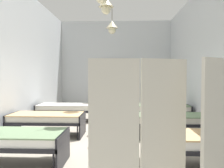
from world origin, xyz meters
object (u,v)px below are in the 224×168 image
bed_left_row_1 (47,119)px  bed_right_row_1 (173,120)px  bed_right_row_2 (160,109)px  privacy_screen (164,161)px  bed_left_row_2 (65,108)px  nurse_near_aisle (108,114)px  potted_plant (115,93)px  bed_right_row_0 (199,142)px  nurse_mid_aisle (112,121)px  bed_left_row_0 (11,139)px

bed_left_row_1 → bed_right_row_1: bearing=0.0°
bed_right_row_2 → privacy_screen: size_ratio=1.12×
bed_left_row_2 → nurse_near_aisle: nurse_near_aisle is taller
bed_left_row_2 → privacy_screen: size_ratio=1.12×
potted_plant → bed_right_row_1: bearing=-70.0°
bed_right_row_0 → privacy_screen: privacy_screen is taller
nurse_near_aisle → bed_right_row_0: bearing=-21.6°
privacy_screen → potted_plant: bearing=74.0°
bed_right_row_2 → nurse_mid_aisle: bearing=-120.8°
nurse_near_aisle → nurse_mid_aisle: 0.94m
bed_left_row_0 → potted_plant: potted_plant is taller
nurse_near_aisle → potted_plant: 4.19m
bed_left_row_0 → bed_left_row_2: size_ratio=1.00×
bed_left_row_2 → potted_plant: potted_plant is taller
bed_right_row_0 → nurse_near_aisle: 2.75m
bed_right_row_1 → privacy_screen: size_ratio=1.12×
bed_left_row_2 → nurse_mid_aisle: bearing=-55.9°
bed_right_row_0 → bed_left_row_0: bearing=180.0°
nurse_near_aisle → bed_left_row_1: bearing=-139.5°
bed_right_row_2 → potted_plant: (-1.62, 2.56, 0.34)m
bed_right_row_0 → bed_left_row_2: bearing=130.6°
bed_left_row_0 → bed_left_row_1: same height
nurse_near_aisle → nurse_mid_aisle: size_ratio=1.00×
bed_right_row_1 → bed_right_row_2: bearing=90.0°
privacy_screen → bed_left_row_0: bearing=119.1°
bed_left_row_0 → bed_right_row_0: (3.25, 0.00, 0.00)m
nurse_near_aisle → nurse_mid_aisle: (0.16, -0.93, 0.00)m
bed_left_row_2 → nurse_near_aisle: (1.57, -1.63, 0.09)m
bed_right_row_1 → nurse_near_aisle: nurse_near_aisle is taller
bed_left_row_2 → privacy_screen: (2.30, -5.75, 0.41)m
bed_left_row_0 → nurse_mid_aisle: bearing=35.8°
bed_left_row_1 → privacy_screen: bearing=-59.1°
bed_right_row_0 → bed_left_row_1: size_ratio=1.00×
bed_right_row_0 → potted_plant: (-1.62, 6.36, 0.34)m
bed_left_row_0 → nurse_near_aisle: 2.68m
bed_left_row_0 → potted_plant: 6.57m
bed_left_row_0 → privacy_screen: (2.30, -1.95, 0.41)m
bed_left_row_1 → potted_plant: potted_plant is taller
bed_right_row_0 → nurse_mid_aisle: (-1.52, 1.25, 0.09)m
bed_right_row_1 → potted_plant: bearing=110.0°
nurse_mid_aisle → privacy_screen: size_ratio=0.87×
bed_left_row_2 → nurse_mid_aisle: size_ratio=1.28×
potted_plant → privacy_screen: size_ratio=0.83×
bed_left_row_0 → bed_right_row_2: (3.25, 3.80, 0.00)m
bed_left_row_0 → bed_right_row_0: 3.25m
bed_right_row_0 → nurse_near_aisle: nurse_near_aisle is taller
bed_right_row_2 → privacy_screen: privacy_screen is taller
bed_right_row_1 → bed_right_row_0: bearing=-90.0°
nurse_mid_aisle → privacy_screen: (0.57, -3.20, 0.32)m
bed_left_row_0 → potted_plant: (1.63, 6.36, 0.34)m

